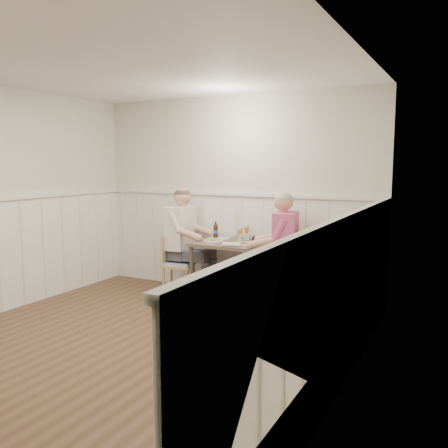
% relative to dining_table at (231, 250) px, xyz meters
% --- Properties ---
extents(ground_plane, '(4.50, 4.50, 0.00)m').
position_rel_dining_table_xyz_m(ground_plane, '(-0.18, -1.84, -0.65)').
color(ground_plane, '#442C19').
extents(room_shell, '(4.04, 4.54, 2.60)m').
position_rel_dining_table_xyz_m(room_shell, '(-0.18, -1.84, 0.87)').
color(room_shell, beige).
rests_on(room_shell, ground).
extents(wainscot, '(4.00, 4.49, 1.34)m').
position_rel_dining_table_xyz_m(wainscot, '(-0.18, -1.15, 0.04)').
color(wainscot, silver).
rests_on(wainscot, ground).
extents(dining_table, '(0.91, 0.70, 0.75)m').
position_rel_dining_table_xyz_m(dining_table, '(0.00, 0.00, 0.00)').
color(dining_table, brown).
rests_on(dining_table, ground).
extents(chair_right, '(0.47, 0.47, 0.99)m').
position_rel_dining_table_xyz_m(chair_right, '(0.83, -0.05, -0.11)').
color(chair_right, tan).
rests_on(chair_right, ground).
extents(chair_left, '(0.46, 0.46, 0.79)m').
position_rel_dining_table_xyz_m(chair_left, '(-0.81, -0.05, -0.22)').
color(chair_left, tan).
rests_on(chair_left, ground).
extents(man_in_pink, '(0.72, 0.52, 1.43)m').
position_rel_dining_table_xyz_m(man_in_pink, '(0.69, -0.05, -0.05)').
color(man_in_pink, '#3F3F47').
rests_on(man_in_pink, ground).
extents(diner_cream, '(0.67, 0.47, 1.43)m').
position_rel_dining_table_xyz_m(diner_cream, '(-0.74, 0.05, -0.05)').
color(diner_cream, '#3F3F47').
rests_on(diner_cream, ground).
extents(plate_man, '(0.27, 0.27, 0.07)m').
position_rel_dining_table_xyz_m(plate_man, '(0.22, -0.11, 0.12)').
color(plate_man, white).
rests_on(plate_man, dining_table).
extents(plate_diner, '(0.24, 0.24, 0.06)m').
position_rel_dining_table_xyz_m(plate_diner, '(-0.24, -0.07, 0.12)').
color(plate_diner, white).
rests_on(plate_diner, dining_table).
extents(beer_glass_a, '(0.08, 0.08, 0.20)m').
position_rel_dining_table_xyz_m(beer_glass_a, '(0.09, 0.25, 0.23)').
color(beer_glass_a, silver).
rests_on(beer_glass_a, dining_table).
extents(beer_glass_b, '(0.06, 0.06, 0.15)m').
position_rel_dining_table_xyz_m(beer_glass_b, '(0.01, 0.23, 0.21)').
color(beer_glass_b, silver).
rests_on(beer_glass_b, dining_table).
extents(beer_bottle, '(0.06, 0.06, 0.22)m').
position_rel_dining_table_xyz_m(beer_bottle, '(-0.33, 0.19, 0.20)').
color(beer_bottle, black).
rests_on(beer_bottle, dining_table).
extents(rolled_napkin, '(0.22, 0.09, 0.05)m').
position_rel_dining_table_xyz_m(rolled_napkin, '(0.14, -0.28, 0.13)').
color(rolled_napkin, white).
rests_on(rolled_napkin, dining_table).
extents(grass_vase, '(0.04, 0.04, 0.36)m').
position_rel_dining_table_xyz_m(grass_vase, '(-0.11, 0.31, 0.26)').
color(grass_vase, silver).
rests_on(grass_vase, dining_table).
extents(gingham_mat, '(0.31, 0.27, 0.01)m').
position_rel_dining_table_xyz_m(gingham_mat, '(-0.28, 0.20, 0.10)').
color(gingham_mat, '#5F75C2').
rests_on(gingham_mat, dining_table).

